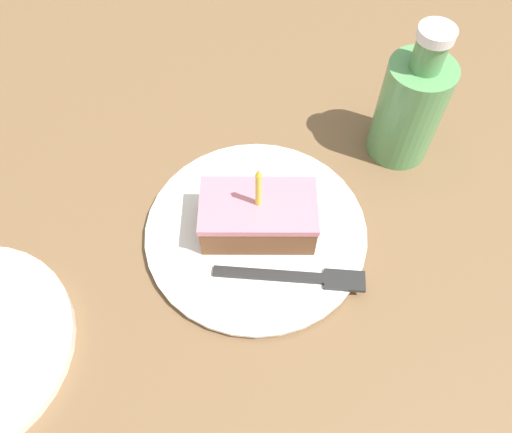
# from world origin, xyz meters

# --- Properties ---
(ground_plane) EXTENTS (2.40, 2.40, 0.04)m
(ground_plane) POSITION_xyz_m (0.00, 0.00, -0.02)
(ground_plane) COLOR brown
(ground_plane) RESTS_ON ground
(plate) EXTENTS (0.26, 0.26, 0.01)m
(plate) POSITION_xyz_m (0.02, -0.01, 0.01)
(plate) COLOR white
(plate) RESTS_ON ground_plane
(cake_slice) EXTENTS (0.07, 0.13, 0.11)m
(cake_slice) POSITION_xyz_m (0.02, -0.01, 0.04)
(cake_slice) COLOR brown
(cake_slice) RESTS_ON plate
(fork) EXTENTS (0.03, 0.17, 0.00)m
(fork) POSITION_xyz_m (-0.04, -0.06, 0.02)
(fork) COLOR #262626
(fork) RESTS_ON plate
(bottle) EXTENTS (0.08, 0.08, 0.19)m
(bottle) POSITION_xyz_m (0.16, -0.20, 0.08)
(bottle) COLOR #599959
(bottle) RESTS_ON ground_plane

